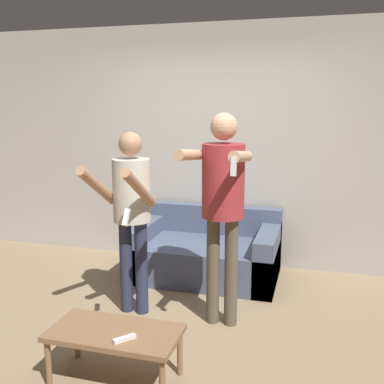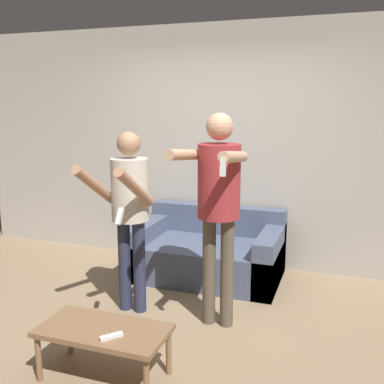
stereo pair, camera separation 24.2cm
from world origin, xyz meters
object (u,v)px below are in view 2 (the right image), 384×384
at_px(couch, 208,254).
at_px(remote_on_table, 111,336).
at_px(coffee_table, 104,334).
at_px(person_standing_left, 129,203).
at_px(person_standing_right, 218,194).

distance_m(couch, remote_on_table, 2.10).
bearing_deg(couch, coffee_table, -93.30).
distance_m(person_standing_left, remote_on_table, 1.29).
bearing_deg(coffee_table, person_standing_right, 62.04).
distance_m(couch, person_standing_left, 1.34).
height_order(couch, person_standing_left, person_standing_left).
bearing_deg(person_standing_left, person_standing_right, 0.18).
bearing_deg(remote_on_table, person_standing_right, 69.58).
bearing_deg(remote_on_table, person_standing_left, 110.52).
height_order(coffee_table, remote_on_table, remote_on_table).
xyz_separation_m(person_standing_right, remote_on_table, (-0.40, -1.06, -0.75)).
relative_size(couch, remote_on_table, 11.31).
bearing_deg(coffee_table, couch, 86.70).
distance_m(person_standing_right, remote_on_table, 1.36).
bearing_deg(person_standing_right, couch, 111.14).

